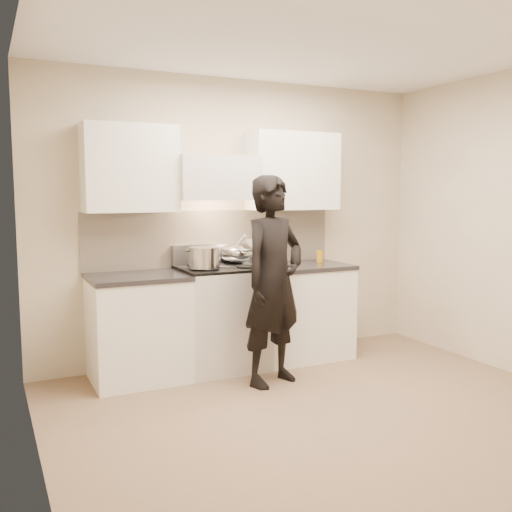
{
  "coord_description": "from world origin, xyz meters",
  "views": [
    {
      "loc": [
        -2.25,
        -3.36,
        1.63
      ],
      "look_at": [
        -0.13,
        1.05,
        1.07
      ],
      "focal_mm": 40.0,
      "sensor_mm": 36.0,
      "label": 1
    }
  ],
  "objects_px": {
    "stove": "(222,317)",
    "wok": "(237,253)",
    "counter_right": "(300,311)",
    "utensil_crock": "(265,254)",
    "person": "(273,281)"
  },
  "relations": [
    {
      "from": "counter_right",
      "to": "person",
      "type": "distance_m",
      "value": 0.93
    },
    {
      "from": "stove",
      "to": "utensil_crock",
      "type": "relative_size",
      "value": 3.02
    },
    {
      "from": "utensil_crock",
      "to": "person",
      "type": "xyz_separation_m",
      "value": [
        -0.29,
        -0.74,
        -0.14
      ]
    },
    {
      "from": "stove",
      "to": "person",
      "type": "distance_m",
      "value": 0.74
    },
    {
      "from": "counter_right",
      "to": "stove",
      "type": "bearing_deg",
      "value": -180.0
    },
    {
      "from": "wok",
      "to": "utensil_crock",
      "type": "bearing_deg",
      "value": 10.88
    },
    {
      "from": "stove",
      "to": "counter_right",
      "type": "distance_m",
      "value": 0.83
    },
    {
      "from": "stove",
      "to": "person",
      "type": "xyz_separation_m",
      "value": [
        0.23,
        -0.58,
        0.41
      ]
    },
    {
      "from": "stove",
      "to": "wok",
      "type": "relative_size",
      "value": 2.21
    },
    {
      "from": "counter_right",
      "to": "wok",
      "type": "height_order",
      "value": "wok"
    },
    {
      "from": "utensil_crock",
      "to": "stove",
      "type": "bearing_deg",
      "value": -163.12
    },
    {
      "from": "wok",
      "to": "person",
      "type": "distance_m",
      "value": 0.7
    },
    {
      "from": "counter_right",
      "to": "person",
      "type": "relative_size",
      "value": 0.52
    },
    {
      "from": "person",
      "to": "counter_right",
      "type": "bearing_deg",
      "value": 24.23
    },
    {
      "from": "stove",
      "to": "wok",
      "type": "distance_m",
      "value": 0.62
    }
  ]
}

